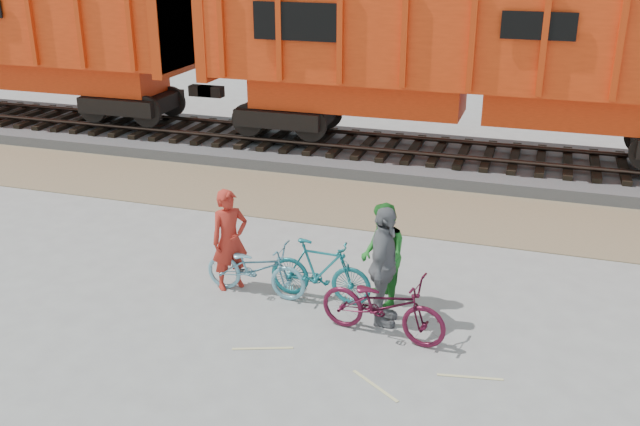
{
  "coord_description": "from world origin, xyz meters",
  "views": [
    {
      "loc": [
        2.58,
        -9.14,
        5.69
      ],
      "look_at": [
        -0.85,
        1.5,
        1.31
      ],
      "focal_mm": 40.0,
      "sensor_mm": 36.0,
      "label": 1
    }
  ],
  "objects_px": {
    "hopper_car_center": "(478,51)",
    "person_solo": "(230,240)",
    "person_man": "(383,255)",
    "person_woman": "(383,267)",
    "bicycle_maroon": "(383,305)",
    "bicycle_teal": "(320,271)",
    "bicycle_blue": "(256,268)"
  },
  "relations": [
    {
      "from": "hopper_car_center",
      "to": "person_solo",
      "type": "xyz_separation_m",
      "value": [
        -3.09,
        -8.12,
        -2.12
      ]
    },
    {
      "from": "person_man",
      "to": "person_woman",
      "type": "xyz_separation_m",
      "value": [
        0.15,
        -0.61,
        0.1
      ]
    },
    {
      "from": "bicycle_teal",
      "to": "bicycle_maroon",
      "type": "relative_size",
      "value": 0.89
    },
    {
      "from": "person_solo",
      "to": "person_woman",
      "type": "height_order",
      "value": "person_woman"
    },
    {
      "from": "person_solo",
      "to": "person_woman",
      "type": "xyz_separation_m",
      "value": [
        2.75,
        -0.38,
        0.08
      ]
    },
    {
      "from": "hopper_car_center",
      "to": "bicycle_blue",
      "type": "relative_size",
      "value": 7.75
    },
    {
      "from": "bicycle_teal",
      "to": "person_woman",
      "type": "xyz_separation_m",
      "value": [
        1.15,
        -0.41,
        0.43
      ]
    },
    {
      "from": "hopper_car_center",
      "to": "person_man",
      "type": "bearing_deg",
      "value": -93.55
    },
    {
      "from": "bicycle_maroon",
      "to": "person_woman",
      "type": "bearing_deg",
      "value": 22.98
    },
    {
      "from": "person_solo",
      "to": "person_man",
      "type": "xyz_separation_m",
      "value": [
        2.6,
        0.23,
        -0.02
      ]
    },
    {
      "from": "bicycle_teal",
      "to": "bicycle_blue",
      "type": "bearing_deg",
      "value": 99.16
    },
    {
      "from": "hopper_car_center",
      "to": "person_solo",
      "type": "height_order",
      "value": "hopper_car_center"
    },
    {
      "from": "hopper_car_center",
      "to": "person_solo",
      "type": "distance_m",
      "value": 8.94
    },
    {
      "from": "person_man",
      "to": "hopper_car_center",
      "type": "bearing_deg",
      "value": 148.3
    },
    {
      "from": "person_solo",
      "to": "bicycle_blue",
      "type": "bearing_deg",
      "value": -57.04
    },
    {
      "from": "bicycle_blue",
      "to": "bicycle_teal",
      "type": "height_order",
      "value": "bicycle_teal"
    },
    {
      "from": "bicycle_blue",
      "to": "person_woman",
      "type": "height_order",
      "value": "person_woman"
    },
    {
      "from": "bicycle_maroon",
      "to": "person_woman",
      "type": "distance_m",
      "value": 0.6
    },
    {
      "from": "hopper_car_center",
      "to": "bicycle_maroon",
      "type": "distance_m",
      "value": 9.24
    },
    {
      "from": "person_man",
      "to": "person_woman",
      "type": "bearing_deg",
      "value": -14.47
    },
    {
      "from": "bicycle_blue",
      "to": "hopper_car_center",
      "type": "bearing_deg",
      "value": -14.5
    },
    {
      "from": "hopper_car_center",
      "to": "bicycle_teal",
      "type": "xyz_separation_m",
      "value": [
        -1.49,
        -8.09,
        -2.48
      ]
    },
    {
      "from": "hopper_car_center",
      "to": "person_woman",
      "type": "relative_size",
      "value": 7.27
    },
    {
      "from": "bicycle_blue",
      "to": "person_solo",
      "type": "distance_m",
      "value": 0.65
    },
    {
      "from": "bicycle_teal",
      "to": "person_man",
      "type": "xyz_separation_m",
      "value": [
        1.0,
        0.2,
        0.33
      ]
    },
    {
      "from": "bicycle_teal",
      "to": "person_solo",
      "type": "xyz_separation_m",
      "value": [
        -1.6,
        -0.03,
        0.36
      ]
    },
    {
      "from": "bicycle_maroon",
      "to": "person_man",
      "type": "bearing_deg",
      "value": 22.76
    },
    {
      "from": "person_man",
      "to": "person_solo",
      "type": "bearing_deg",
      "value": -113.05
    },
    {
      "from": "bicycle_blue",
      "to": "person_woman",
      "type": "distance_m",
      "value": 2.32
    },
    {
      "from": "bicycle_teal",
      "to": "person_man",
      "type": "height_order",
      "value": "person_man"
    },
    {
      "from": "bicycle_maroon",
      "to": "bicycle_blue",
      "type": "bearing_deg",
      "value": 82.73
    },
    {
      "from": "bicycle_maroon",
      "to": "person_man",
      "type": "xyz_separation_m",
      "value": [
        -0.25,
        1.01,
        0.34
      ]
    }
  ]
}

